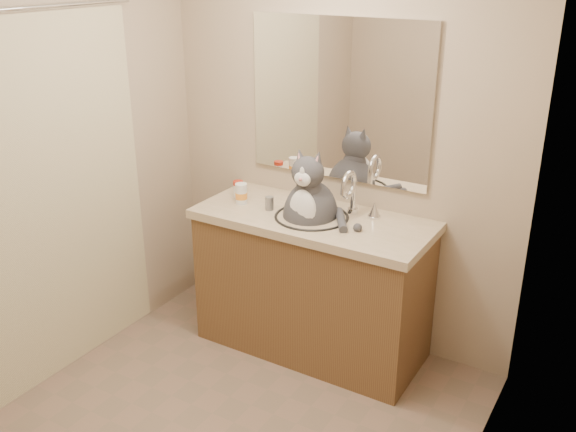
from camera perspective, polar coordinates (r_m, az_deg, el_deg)
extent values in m
cube|color=tan|center=(3.70, 4.52, 6.49)|extent=(2.20, 0.01, 2.40)
cube|color=tan|center=(3.46, -22.17, 3.77)|extent=(0.01, 2.50, 2.40)
cube|color=tan|center=(2.23, 15.46, -5.14)|extent=(0.01, 2.50, 2.40)
cube|color=brown|center=(3.76, 2.16, -6.34)|extent=(1.30, 0.55, 0.80)
cube|color=#CCB092|center=(3.58, 2.26, -0.36)|extent=(1.34, 0.59, 0.05)
torus|color=black|center=(3.56, 2.11, -0.06)|extent=(0.42, 0.42, 0.02)
ellipsoid|color=white|center=(3.59, 2.09, -1.20)|extent=(0.40, 0.40, 0.15)
cylinder|color=silver|center=(3.59, 5.82, 1.74)|extent=(0.03, 0.03, 0.18)
torus|color=silver|center=(3.50, 5.42, 2.80)|extent=(0.03, 0.16, 0.16)
cone|color=silver|center=(3.56, 7.68, 0.61)|extent=(0.06, 0.06, 0.08)
cube|color=white|center=(3.63, 4.50, 10.23)|extent=(1.10, 0.02, 0.90)
cube|color=beige|center=(3.54, -19.90, 1.03)|extent=(0.01, 1.20, 1.90)
cylinder|color=silver|center=(3.34, -22.13, 16.76)|extent=(0.02, 1.30, 0.02)
ellipsoid|color=#414146|center=(3.58, 2.01, 0.01)|extent=(0.34, 0.36, 0.41)
ellipsoid|color=white|center=(3.47, 1.33, 0.35)|extent=(0.17, 0.11, 0.26)
ellipsoid|color=#414146|center=(3.45, 1.77, 3.90)|extent=(0.20, 0.18, 0.18)
ellipsoid|color=white|center=(3.39, 1.29, 3.30)|extent=(0.10, 0.06, 0.08)
sphere|color=#D88C8C|center=(3.37, 1.10, 3.28)|extent=(0.02, 0.02, 0.02)
cone|color=#414146|center=(3.46, 1.08, 5.38)|extent=(0.08, 0.07, 0.09)
cone|color=#414146|center=(3.42, 2.68, 5.17)|extent=(0.08, 0.07, 0.09)
cylinder|color=#414146|center=(3.47, 4.75, -0.37)|extent=(0.18, 0.25, 0.05)
cylinder|color=white|center=(3.85, -4.44, 2.23)|extent=(0.06, 0.06, 0.08)
cylinder|color=#B42513|center=(3.83, -4.46, 2.95)|extent=(0.06, 0.06, 0.02)
cylinder|color=white|center=(3.75, -4.17, 1.83)|extent=(0.07, 0.07, 0.10)
cylinder|color=orange|center=(3.75, -4.17, 1.83)|extent=(0.07, 0.07, 0.04)
cylinder|color=white|center=(3.73, -4.19, 2.69)|extent=(0.07, 0.07, 0.02)
cylinder|color=gray|center=(3.64, -1.66, 1.14)|extent=(0.05, 0.05, 0.08)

